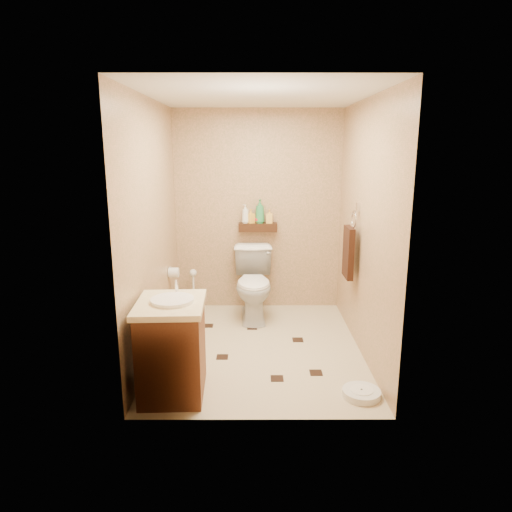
{
  "coord_description": "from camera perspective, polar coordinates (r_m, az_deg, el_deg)",
  "views": [
    {
      "loc": [
        -0.04,
        -4.24,
        1.95
      ],
      "look_at": [
        -0.03,
        0.25,
        0.88
      ],
      "focal_mm": 32.0,
      "sensor_mm": 36.0,
      "label": 1
    }
  ],
  "objects": [
    {
      "name": "bathroom_scale",
      "position": [
        3.92,
        13.04,
        -16.35
      ],
      "size": [
        0.31,
        0.31,
        0.06
      ],
      "rotation": [
        0.0,
        0.0,
        -0.03
      ],
      "color": "silver",
      "rests_on": "ground"
    },
    {
      "name": "toilet_paper",
      "position": [
        5.15,
        -10.26,
        -2.04
      ],
      "size": [
        0.12,
        0.11,
        0.12
      ],
      "color": "silver",
      "rests_on": "wall_left"
    },
    {
      "name": "ground",
      "position": [
        4.66,
        0.32,
        -11.34
      ],
      "size": [
        2.5,
        2.5,
        0.0
      ],
      "primitive_type": "plane",
      "color": "#C9AE93",
      "rests_on": "ground"
    },
    {
      "name": "toilet",
      "position": [
        5.3,
        -0.26,
        -3.53
      ],
      "size": [
        0.49,
        0.82,
        0.82
      ],
      "primitive_type": "imported",
      "rotation": [
        0.0,
        0.0,
        0.04
      ],
      "color": "white",
      "rests_on": "ground"
    },
    {
      "name": "wall_left",
      "position": [
        4.41,
        -12.79,
        3.25
      ],
      "size": [
        0.04,
        2.5,
        2.4
      ],
      "primitive_type": "cube",
      "color": "tan",
      "rests_on": "ground"
    },
    {
      "name": "bottle_b",
      "position": [
        5.47,
        -0.65,
        5.01
      ],
      "size": [
        0.11,
        0.11,
        0.17
      ],
      "primitive_type": "imported",
      "rotation": [
        0.0,
        0.0,
        0.62
      ],
      "color": "gold",
      "rests_on": "wall_shelf"
    },
    {
      "name": "wall_shelf",
      "position": [
        5.49,
        0.24,
        3.62
      ],
      "size": [
        0.46,
        0.14,
        0.1
      ],
      "primitive_type": "cube",
      "color": "#36190E",
      "rests_on": "wall_back"
    },
    {
      "name": "wall_front",
      "position": [
        3.08,
        0.54,
        -0.73
      ],
      "size": [
        2.0,
        0.04,
        2.4
      ],
      "primitive_type": "cube",
      "color": "tan",
      "rests_on": "ground"
    },
    {
      "name": "bottle_a",
      "position": [
        5.46,
        -1.34,
        5.29
      ],
      "size": [
        0.12,
        0.12,
        0.22
      ],
      "primitive_type": "imported",
      "rotation": [
        0.0,
        0.0,
        4.13
      ],
      "color": "silver",
      "rests_on": "wall_shelf"
    },
    {
      "name": "bottle_c",
      "position": [
        5.47,
        0.42,
        4.82
      ],
      "size": [
        0.11,
        0.11,
        0.13
      ],
      "primitive_type": "imported",
      "rotation": [
        0.0,
        0.0,
        4.63
      ],
      "color": "red",
      "rests_on": "wall_shelf"
    },
    {
      "name": "floor_accents",
      "position": [
        4.64,
        0.52,
        -11.44
      ],
      "size": [
        1.18,
        1.32,
        0.01
      ],
      "color": "black",
      "rests_on": "ground"
    },
    {
      "name": "towel_ring",
      "position": [
        4.7,
        11.53,
        0.74
      ],
      "size": [
        0.12,
        0.3,
        0.76
      ],
      "color": "silver",
      "rests_on": "wall_right"
    },
    {
      "name": "wall_right",
      "position": [
        4.43,
        13.42,
        3.25
      ],
      "size": [
        0.04,
        2.5,
        2.4
      ],
      "primitive_type": "cube",
      "color": "tan",
      "rests_on": "ground"
    },
    {
      "name": "wall_back",
      "position": [
        5.54,
        0.23,
        5.59
      ],
      "size": [
        2.0,
        0.04,
        2.4
      ],
      "primitive_type": "cube",
      "color": "tan",
      "rests_on": "ground"
    },
    {
      "name": "vanity",
      "position": [
        3.78,
        -10.44,
        -11.07
      ],
      "size": [
        0.55,
        0.66,
        0.9
      ],
      "rotation": [
        0.0,
        0.0,
        0.04
      ],
      "color": "brown",
      "rests_on": "ground"
    },
    {
      "name": "bottle_e",
      "position": [
        5.47,
        1.68,
        5.01
      ],
      "size": [
        0.08,
        0.08,
        0.17
      ],
      "primitive_type": "imported",
      "rotation": [
        0.0,
        0.0,
        6.22
      ],
      "color": "#E5B34C",
      "rests_on": "wall_shelf"
    },
    {
      "name": "toilet_brush",
      "position": [
        5.64,
        -7.78,
        -4.99
      ],
      "size": [
        0.12,
        0.12,
        0.52
      ],
      "color": "#18625A",
      "rests_on": "ground"
    },
    {
      "name": "bottle_d",
      "position": [
        5.46,
        0.49,
        5.61
      ],
      "size": [
        0.12,
        0.12,
        0.29
      ],
      "primitive_type": "imported",
      "rotation": [
        0.0,
        0.0,
        3.03
      ],
      "color": "#2D884D",
      "rests_on": "wall_shelf"
    },
    {
      "name": "ceiling",
      "position": [
        4.26,
        0.37,
        19.43
      ],
      "size": [
        2.0,
        2.5,
        0.02
      ],
      "primitive_type": "cube",
      "color": "silver",
      "rests_on": "wall_back"
    }
  ]
}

